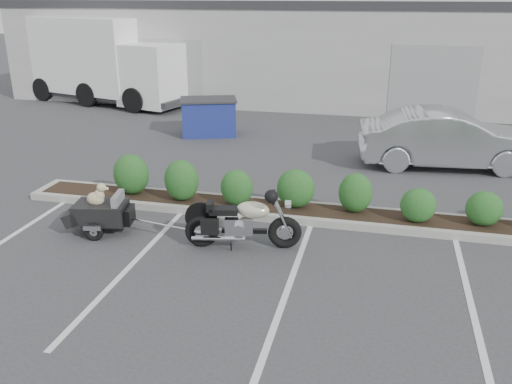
% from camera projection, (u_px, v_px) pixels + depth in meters
% --- Properties ---
extents(ground, '(90.00, 90.00, 0.00)m').
position_uv_depth(ground, '(227.00, 259.00, 9.29)').
color(ground, '#38383A').
rests_on(ground, ground).
extents(planter_kerb, '(12.00, 1.00, 0.15)m').
position_uv_depth(planter_kerb, '(304.00, 213.00, 11.05)').
color(planter_kerb, '#9E9E93').
rests_on(planter_kerb, ground).
extents(building, '(26.00, 10.00, 4.00)m').
position_uv_depth(building, '(334.00, 47.00, 24.08)').
color(building, '#9EA099').
rests_on(building, ground).
extents(motorcycle, '(2.08, 0.87, 1.20)m').
position_uv_depth(motorcycle, '(243.00, 223.00, 9.56)').
color(motorcycle, black).
rests_on(motorcycle, ground).
extents(pet_trailer, '(1.69, 0.96, 0.99)m').
position_uv_depth(pet_trailer, '(100.00, 211.00, 10.21)').
color(pet_trailer, black).
rests_on(pet_trailer, ground).
extents(sedan, '(4.64, 2.06, 1.48)m').
position_uv_depth(sedan, '(448.00, 139.00, 13.94)').
color(sedan, silver).
rests_on(sedan, ground).
extents(dumpster, '(2.05, 1.71, 1.15)m').
position_uv_depth(dumpster, '(209.00, 117.00, 17.18)').
color(dumpster, navy).
rests_on(dumpster, ground).
extents(delivery_truck, '(7.70, 4.21, 3.36)m').
position_uv_depth(delivery_truck, '(108.00, 62.00, 21.91)').
color(delivery_truck, white).
rests_on(delivery_truck, ground).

